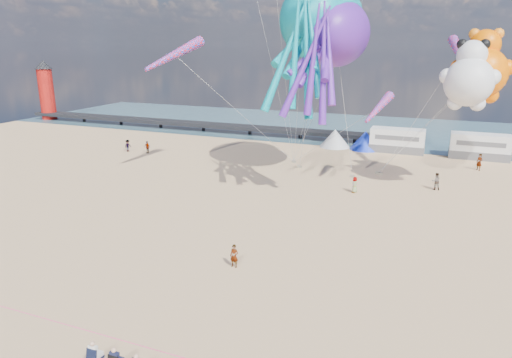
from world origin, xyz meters
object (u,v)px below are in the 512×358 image
at_px(beachgoer_1, 436,181).
at_px(beachgoer_2, 128,146).
at_px(beachgoer_0, 355,185).
at_px(beachgoer_5, 479,162).
at_px(kite_teddy_orange, 481,73).
at_px(windsock_mid, 460,54).
at_px(sandbag_b, 352,176).
at_px(windsock_right, 378,108).
at_px(standing_person, 234,256).
at_px(kite_octopus_teal, 322,21).
at_px(sandbag_d, 380,174).
at_px(tent_white, 335,138).
at_px(kite_panda, 469,82).
at_px(kite_octopus_purple, 336,33).
at_px(motorhome_1, 480,146).
at_px(tent_blue, 365,140).
at_px(windsock_left, 174,55).
at_px(lighthouse, 47,94).
at_px(motorhome_0, 397,140).
at_px(beachgoer_3, 147,147).
at_px(sandbag_c, 378,173).
at_px(sandbag_e, 294,162).
at_px(sandbag_a, 299,167).

height_order(beachgoer_1, beachgoer_2, beachgoer_1).
distance_m(beachgoer_0, beachgoer_5, 17.03).
xyz_separation_m(kite_teddy_orange, windsock_mid, (-1.84, 3.78, 1.52)).
height_order(sandbag_b, kite_teddy_orange, kite_teddy_orange).
height_order(beachgoer_5, windsock_right, windsock_right).
bearing_deg(standing_person, kite_octopus_teal, 92.32).
bearing_deg(sandbag_d, tent_white, 122.70).
distance_m(standing_person, kite_panda, 25.37).
relative_size(standing_person, beachgoer_0, 0.99).
relative_size(sandbag_b, windsock_mid, 0.08).
distance_m(tent_white, beachgoer_5, 18.19).
distance_m(sandbag_d, kite_octopus_purple, 15.43).
distance_m(motorhome_1, tent_blue, 13.50).
distance_m(windsock_left, windsock_mid, 27.23).
height_order(standing_person, windsock_right, windsock_right).
height_order(beachgoer_2, windsock_left, windsock_left).
xyz_separation_m(lighthouse, beachgoer_1, (66.98, -19.03, -3.67)).
bearing_deg(motorhome_0, kite_teddy_orange, -62.27).
bearing_deg(motorhome_0, beachgoer_2, -158.45).
distance_m(motorhome_0, tent_white, 8.01).
bearing_deg(beachgoer_3, standing_person, -40.70).
xyz_separation_m(motorhome_1, standing_person, (-15.69, -36.38, -0.76)).
distance_m(beachgoer_3, sandbag_c, 28.41).
bearing_deg(kite_teddy_orange, tent_blue, 123.62).
xyz_separation_m(standing_person, beachgoer_1, (11.17, 21.35, 0.09)).
distance_m(motorhome_0, standing_person, 36.91).
bearing_deg(beachgoer_5, windsock_right, -92.24).
height_order(tent_blue, beachgoer_1, tent_blue).
relative_size(sandbag_e, kite_octopus_teal, 0.04).
bearing_deg(sandbag_b, windsock_right, -45.95).
xyz_separation_m(beachgoer_3, sandbag_c, (28.39, 0.92, -0.66)).
bearing_deg(kite_octopus_teal, sandbag_a, 130.58).
distance_m(sandbag_e, kite_octopus_teal, 16.40).
height_order(standing_person, kite_octopus_purple, kite_octopus_purple).
height_order(kite_octopus_purple, kite_teddy_orange, kite_octopus_purple).
xyz_separation_m(beachgoer_1, beachgoer_5, (4.23, 9.13, 0.10)).
bearing_deg(motorhome_1, sandbag_e, -153.06).
distance_m(sandbag_e, kite_panda, 20.90).
bearing_deg(motorhome_1, kite_panda, -99.84).
relative_size(beachgoer_1, sandbag_c, 3.30).
distance_m(motorhome_1, sandbag_c, 15.52).
relative_size(beachgoer_0, sandbag_d, 2.99).
relative_size(beachgoer_2, sandbag_e, 3.06).
xyz_separation_m(beachgoer_0, beachgoer_1, (6.95, 3.72, 0.08)).
bearing_deg(windsock_left, standing_person, -32.17).
xyz_separation_m(tent_blue, kite_octopus_purple, (-1.07, -15.90, 13.03)).
relative_size(kite_panda, windsock_right, 1.58).
relative_size(motorhome_0, sandbag_c, 13.20).
bearing_deg(motorhome_0, kite_octopus_teal, -114.27).
distance_m(beachgoer_0, kite_octopus_purple, 14.12).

